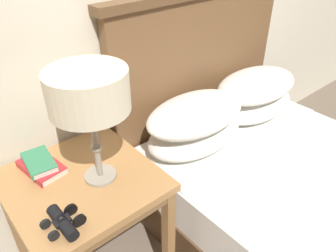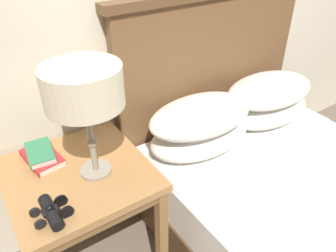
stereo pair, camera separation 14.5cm
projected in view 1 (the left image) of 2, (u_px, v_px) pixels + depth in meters
nightstand at (84, 194)px, 1.38m from camera, size 0.58×0.58×0.64m
bed at (304, 198)px, 1.70m from camera, size 1.32×1.91×1.23m
table_lamp at (88, 94)px, 1.14m from camera, size 0.29×0.29×0.47m
book_on_nightstand at (41, 167)px, 1.37m from camera, size 0.15×0.22×0.03m
book_stacked_on_top at (39, 162)px, 1.36m from camera, size 0.12×0.19×0.03m
binoculars_pair at (63, 222)px, 1.12m from camera, size 0.14×0.16×0.05m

